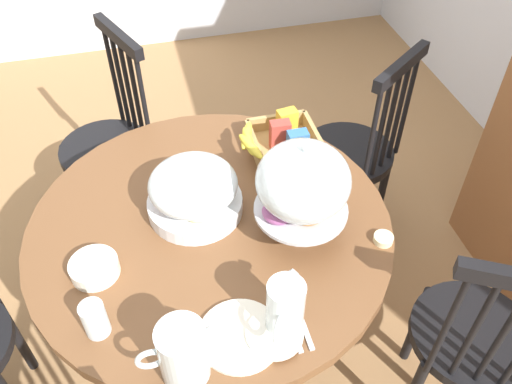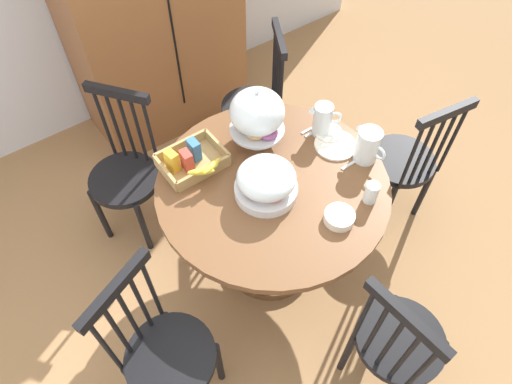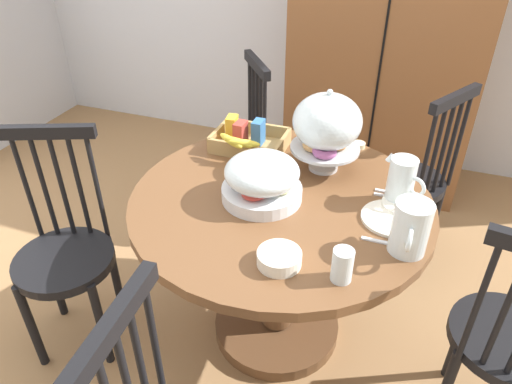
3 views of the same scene
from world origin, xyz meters
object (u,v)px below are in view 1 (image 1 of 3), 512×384
object	(u,v)px
windsor_chair_far_side	(473,342)
pastry_stand_with_dome	(303,185)
orange_juice_pitcher	(183,355)
butter_dish	(383,239)
cereal_bowl	(94,268)
china_plate_small	(275,334)
fruit_platter_covered	(194,191)
windsor_chair_near_window	(111,147)
milk_pitcher	(285,310)
china_plate_large	(240,336)
dining_table	(214,267)
windsor_chair_host_seat	(353,155)
drinking_glass	(95,319)
cereal_basket	(283,145)

from	to	relation	value
windsor_chair_far_side	pastry_stand_with_dome	bearing A→B (deg)	-125.70
orange_juice_pitcher	butter_dish	size ratio (longest dim) A/B	3.35
cereal_bowl	butter_dish	bearing A→B (deg)	83.47
pastry_stand_with_dome	china_plate_small	bearing A→B (deg)	-27.29
fruit_platter_covered	cereal_bowl	bearing A→B (deg)	-61.79
china_plate_small	butter_dish	distance (m)	0.47
windsor_chair_near_window	china_plate_small	distance (m)	1.35
fruit_platter_covered	cereal_bowl	size ratio (longest dim) A/B	2.14
windsor_chair_near_window	milk_pitcher	world-z (taller)	windsor_chair_near_window
china_plate_large	cereal_bowl	xyz separation A→B (m)	(-0.30, -0.35, 0.02)
milk_pitcher	china_plate_small	xyz separation A→B (m)	(0.02, -0.03, -0.07)
china_plate_small	butter_dish	xyz separation A→B (m)	(-0.23, 0.41, -0.01)
butter_dish	dining_table	bearing A→B (deg)	-112.38
windsor_chair_host_seat	butter_dish	size ratio (longest dim) A/B	16.25
fruit_platter_covered	drinking_glass	world-z (taller)	fruit_platter_covered
china_plate_large	drinking_glass	xyz separation A→B (m)	(-0.11, -0.35, 0.05)
milk_pitcher	china_plate_large	bearing A→B (deg)	-91.49
drinking_glass	dining_table	bearing A→B (deg)	130.41
windsor_chair_host_seat	cereal_basket	bearing A→B (deg)	-59.35
windsor_chair_near_window	drinking_glass	xyz separation A→B (m)	(1.11, -0.04, 0.34)
dining_table	china_plate_small	distance (m)	0.51
windsor_chair_near_window	cereal_basket	size ratio (longest dim) A/B	3.09
orange_juice_pitcher	china_plate_large	size ratio (longest dim) A/B	0.91
china_plate_large	butter_dish	world-z (taller)	butter_dish
orange_juice_pitcher	drinking_glass	distance (m)	0.27
windsor_chair_host_seat	fruit_platter_covered	size ratio (longest dim) A/B	3.25
dining_table	pastry_stand_with_dome	bearing A→B (deg)	69.21
windsor_chair_near_window	butter_dish	distance (m)	1.33
orange_juice_pitcher	china_plate_large	bearing A→B (deg)	111.65
china_plate_large	china_plate_small	distance (m)	0.09
dining_table	pastry_stand_with_dome	distance (m)	0.51
windsor_chair_far_side	milk_pitcher	bearing A→B (deg)	-93.14
windsor_chair_host_seat	dining_table	bearing A→B (deg)	-55.23
windsor_chair_near_window	china_plate_large	distance (m)	1.30
cereal_basket	china_plate_small	world-z (taller)	cereal_basket
fruit_platter_covered	china_plate_small	xyz separation A→B (m)	(0.50, 0.12, -0.07)
windsor_chair_near_window	drinking_glass	distance (m)	1.17
dining_table	drinking_glass	size ratio (longest dim) A/B	10.38
windsor_chair_near_window	orange_juice_pitcher	world-z (taller)	windsor_chair_near_window
china_plate_large	cereal_bowl	size ratio (longest dim) A/B	1.57
windsor_chair_host_seat	drinking_glass	bearing A→B (deg)	-53.28
cereal_bowl	pastry_stand_with_dome	bearing A→B (deg)	90.71
fruit_platter_covered	china_plate_large	distance (m)	0.48
china_plate_large	fruit_platter_covered	bearing A→B (deg)	-176.10
butter_dish	windsor_chair_host_seat	bearing A→B (deg)	162.47
china_plate_large	dining_table	bearing A→B (deg)	-179.92
dining_table	orange_juice_pitcher	world-z (taller)	orange_juice_pitcher
cereal_basket	drinking_glass	distance (m)	0.87
windsor_chair_near_window	china_plate_large	xyz separation A→B (m)	(1.23, 0.31, 0.29)
windsor_chair_host_seat	china_plate_small	world-z (taller)	windsor_chair_host_seat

